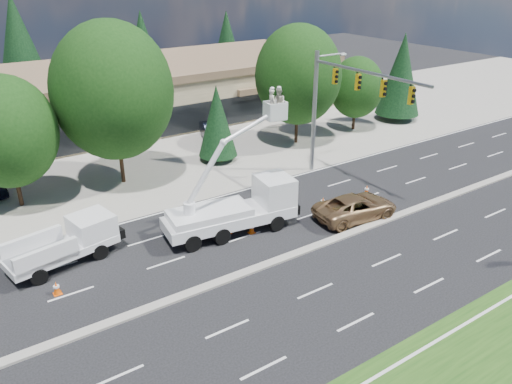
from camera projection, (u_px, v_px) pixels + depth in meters
ground at (277, 262)px, 26.79m from camera, size 140.00×140.00×0.00m
concrete_apron at (137, 154)px, 41.89m from camera, size 140.00×22.00×0.01m
road_median at (277, 261)px, 26.76m from camera, size 120.00×0.55×0.12m
strip_mall at (95, 97)px, 48.24m from camera, size 50.40×15.40×5.50m
tree_front_c at (6, 132)px, 30.95m from camera, size 6.23×6.23×8.65m
tree_front_d at (113, 91)px, 33.81m from camera, size 8.24×8.24×11.43m
tree_front_e at (217, 121)px, 39.27m from camera, size 3.11×3.11×6.14m
tree_front_f at (298, 75)px, 42.20m from camera, size 7.37×7.37×10.22m
tree_front_g at (356, 87)px, 46.54m from camera, size 4.98×4.98×6.92m
tree_front_h at (401, 74)px, 49.34m from camera, size 4.36×4.36×8.59m
tree_back_b at (19, 47)px, 53.81m from camera, size 6.06×6.06×11.95m
tree_back_c at (143, 48)px, 61.42m from camera, size 4.85×4.85×9.56m
tree_back_d at (227, 43)px, 67.62m from camera, size 4.56×4.56×8.99m
signal_mast at (336, 98)px, 34.66m from camera, size 2.76×10.16×9.00m
utility_pickup at (70, 246)px, 26.55m from camera, size 6.01×3.14×2.19m
bucket_truck at (243, 201)px, 29.34m from camera, size 8.49×3.37×8.42m
traffic_cone_a at (57, 288)px, 24.03m from camera, size 0.40×0.40×0.70m
traffic_cone_b at (228, 228)px, 29.45m from camera, size 0.40×0.40×0.70m
traffic_cone_c at (252, 228)px, 29.49m from camera, size 0.40×0.40×0.70m
traffic_cone_d at (323, 202)px, 32.67m from camera, size 0.40×0.40×0.70m
traffic_cone_e at (367, 190)px, 34.43m from camera, size 0.40×0.40×0.70m
minivan at (356, 207)px, 31.09m from camera, size 5.68×3.04×1.52m
parked_car_east at (214, 133)px, 44.48m from camera, size 3.31×5.39×1.68m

